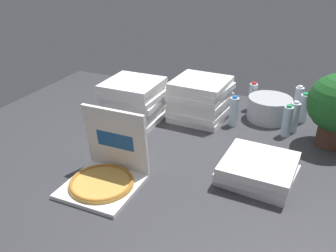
{
  "coord_description": "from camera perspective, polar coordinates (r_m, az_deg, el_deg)",
  "views": [
    {
      "loc": [
        0.84,
        -1.92,
        1.24
      ],
      "look_at": [
        -0.06,
        0.1,
        0.14
      ],
      "focal_mm": 39.18,
      "sensor_mm": 36.0,
      "label": 1
    }
  ],
  "objects": [
    {
      "name": "water_bottle_0",
      "position": [
        2.79,
        10.19,
        2.25
      ],
      "size": [
        0.07,
        0.07,
        0.24
      ],
      "color": "silver",
      "rests_on": "ground_plane"
    },
    {
      "name": "water_bottle_4",
      "position": [
        2.73,
        18.02,
        0.71
      ],
      "size": [
        0.07,
        0.07,
        0.24
      ],
      "color": "silver",
      "rests_on": "ground_plane"
    },
    {
      "name": "water_bottle_1",
      "position": [
        2.99,
        20.3,
        2.62
      ],
      "size": [
        0.07,
        0.07,
        0.24
      ],
      "color": "silver",
      "rests_on": "ground_plane"
    },
    {
      "name": "pizza_stack_right_far",
      "position": [
        2.85,
        -5.29,
        4.02
      ],
      "size": [
        0.45,
        0.44,
        0.31
      ],
      "color": "white",
      "rests_on": "ground_plane"
    },
    {
      "name": "water_bottle_5",
      "position": [
        3.13,
        19.59,
        3.78
      ],
      "size": [
        0.07,
        0.07,
        0.24
      ],
      "color": "white",
      "rests_on": "ground_plane"
    },
    {
      "name": "pizza_stack_left_near",
      "position": [
        2.87,
        5.01,
        4.19
      ],
      "size": [
        0.45,
        0.46,
        0.31
      ],
      "color": "white",
      "rests_on": "ground_plane"
    },
    {
      "name": "water_bottle_2",
      "position": [
        2.81,
        19.04,
        1.3
      ],
      "size": [
        0.07,
        0.07,
        0.24
      ],
      "color": "white",
      "rests_on": "ground_plane"
    },
    {
      "name": "ground_plane",
      "position": [
        2.44,
        0.3,
        -4.37
      ],
      "size": [
        3.2,
        2.4,
        0.02
      ],
      "primitive_type": "cube",
      "color": "#38383D"
    },
    {
      "name": "ice_bucket",
      "position": [
        2.96,
        15.47,
        2.64
      ],
      "size": [
        0.33,
        0.33,
        0.18
      ],
      "primitive_type": "cylinder",
      "color": "#B7BABF",
      "rests_on": "ground_plane"
    },
    {
      "name": "open_pizza_box",
      "position": [
        2.12,
        -9.68,
        -7.06
      ],
      "size": [
        0.4,
        0.41,
        0.42
      ],
      "color": "white",
      "rests_on": "ground_plane"
    },
    {
      "name": "pizza_stack_center_far",
      "position": [
        2.2,
        13.8,
        -6.56
      ],
      "size": [
        0.44,
        0.45,
        0.13
      ],
      "color": "white",
      "rests_on": "ground_plane"
    },
    {
      "name": "water_bottle_3",
      "position": [
        3.1,
        13.04,
        4.49
      ],
      "size": [
        0.07,
        0.07,
        0.24
      ],
      "color": "silver",
      "rests_on": "ground_plane"
    }
  ]
}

